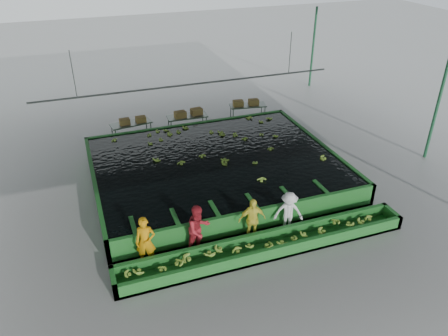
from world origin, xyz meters
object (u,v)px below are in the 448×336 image
object	(u,v)px
worker_b	(199,229)
box_stack_left	(133,123)
packing_table_right	(248,112)
box_stack_mid	(189,116)
packing_table_left	(132,131)
packing_table_mid	(188,124)
sorting_trough	(266,246)
worker_a	(146,242)
flotation_tank	(216,168)
box_stack_right	(246,105)
worker_c	(252,220)
worker_d	(289,212)

from	to	relation	value
worker_b	box_stack_left	xyz separation A→B (m)	(-0.56, 9.19, 0.01)
packing_table_right	box_stack_mid	xyz separation A→B (m)	(-3.45, -0.46, 0.48)
packing_table_left	packing_table_mid	size ratio (longest dim) A/B	0.98
sorting_trough	worker_a	size ratio (longest dim) A/B	5.82
flotation_tank	packing_table_right	distance (m)	6.40
packing_table_left	packing_table_right	size ratio (longest dim) A/B	1.02
worker_b	box_stack_mid	distance (m)	9.37
box_stack_left	worker_b	bearing A→B (deg)	-86.50
packing_table_left	box_stack_right	bearing A→B (deg)	2.62
packing_table_right	box_stack_left	xyz separation A→B (m)	(-6.25, -0.38, 0.46)
worker_a	worker_c	xyz separation A→B (m)	(3.58, 0.00, -0.05)
packing_table_mid	box_stack_mid	xyz separation A→B (m)	(0.06, -0.05, 0.46)
packing_table_mid	box_stack_right	world-z (taller)	box_stack_right
worker_b	worker_c	size ratio (longest dim) A/B	1.09
sorting_trough	packing_table_mid	distance (m)	9.95
worker_c	box_stack_right	bearing A→B (deg)	74.13
worker_a	box_stack_left	bearing A→B (deg)	96.67
packing_table_left	worker_a	bearing A→B (deg)	-96.55
worker_b	sorting_trough	bearing A→B (deg)	-40.89
sorting_trough	worker_c	xyz separation A→B (m)	(-0.19, 0.80, 0.56)
box_stack_left	box_stack_mid	size ratio (longest dim) A/B	0.89
worker_c	box_stack_mid	distance (m)	9.11
worker_b	worker_d	xyz separation A→B (m)	(3.23, 0.00, -0.11)
packing_table_right	worker_c	bearing A→B (deg)	-111.77
worker_c	box_stack_left	distance (m)	9.51
worker_a	flotation_tank	bearing A→B (deg)	62.56
flotation_tank	worker_c	bearing A→B (deg)	-92.56
worker_c	worker_d	world-z (taller)	worker_c
sorting_trough	packing_table_mid	bearing A→B (deg)	89.31
packing_table_left	packing_table_right	distance (m)	6.35
worker_a	worker_c	distance (m)	3.59
flotation_tank	packing_table_mid	distance (m)	4.85
box_stack_left	box_stack_mid	distance (m)	2.80
packing_table_mid	flotation_tank	bearing A→B (deg)	-91.41
sorting_trough	packing_table_left	size ratio (longest dim) A/B	5.07
worker_a	packing_table_mid	xyz separation A→B (m)	(3.90, 9.15, -0.40)
packing_table_left	box_stack_right	xyz separation A→B (m)	(6.22, 0.28, 0.44)
flotation_tank	box_stack_left	distance (m)	5.57
worker_a	box_stack_mid	bearing A→B (deg)	80.35
sorting_trough	worker_c	distance (m)	0.99
box_stack_right	worker_b	bearing A→B (deg)	-120.22
worker_b	packing_table_mid	xyz separation A→B (m)	(2.18, 9.15, -0.42)
sorting_trough	packing_table_left	world-z (taller)	packing_table_left
worker_c	packing_table_mid	bearing A→B (deg)	93.35
sorting_trough	packing_table_mid	size ratio (longest dim) A/B	4.95
worker_b	worker_c	distance (m)	1.87
flotation_tank	worker_d	distance (m)	4.47
box_stack_mid	box_stack_left	bearing A→B (deg)	178.16
flotation_tank	sorting_trough	xyz separation A→B (m)	(0.00, -5.10, -0.20)
worker_a	packing_table_right	size ratio (longest dim) A/B	0.89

